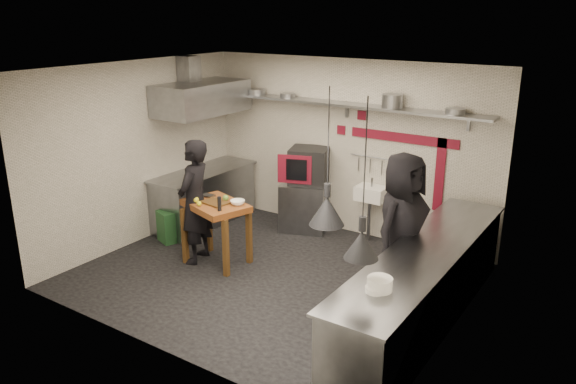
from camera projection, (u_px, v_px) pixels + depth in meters
The scene contains 47 objects.
floor at pixel (272, 276), 7.74m from camera, with size 5.00×5.00×0.00m, color black.
ceiling at pixel (270, 70), 6.87m from camera, with size 5.00×5.00×0.00m, color beige.
wall_back at pixel (347, 148), 8.97m from camera, with size 5.00×0.04×2.80m, color silver.
wall_front at pixel (150, 229), 5.64m from camera, with size 5.00×0.04×2.80m, color silver.
wall_left at pixel (138, 153), 8.63m from camera, with size 0.04×4.20×2.80m, color silver.
wall_right at pixel (462, 216), 5.99m from camera, with size 0.04×4.20×2.80m, color silver.
red_band_horiz at pixel (403, 138), 8.36m from camera, with size 1.70×0.02×0.14m, color maroon.
red_band_vert at pixel (440, 175), 8.20m from camera, with size 0.14×0.02×1.10m, color maroon.
red_tile_a at pixel (362, 115), 8.65m from camera, with size 0.14×0.02×0.14m, color maroon.
red_tile_b at pixel (341, 130), 8.92m from camera, with size 0.14×0.02×0.14m, color maroon.
back_shelf at pixel (343, 104), 8.60m from camera, with size 4.60×0.34×0.04m, color slate.
shelf_bracket_left at pixel (250, 99), 9.76m from camera, with size 0.04×0.06×0.24m, color slate.
shelf_bracket_mid at pixel (347, 109), 8.75m from camera, with size 0.04×0.06×0.24m, color slate.
shelf_bracket_right at pixel (469, 122), 7.75m from camera, with size 0.04×0.06×0.24m, color slate.
pan_far_left at pixel (257, 92), 9.45m from camera, with size 0.31×0.31×0.09m, color slate.
pan_mid_left at pixel (288, 95), 9.12m from camera, with size 0.25×0.25×0.07m, color slate.
stock_pot at pixel (392, 101), 8.14m from camera, with size 0.30×0.30×0.20m, color slate.
pan_right at pixel (455, 111), 7.66m from camera, with size 0.27×0.27×0.08m, color slate.
oven_stand at pixel (305, 206), 9.33m from camera, with size 0.74×0.67×0.80m, color slate.
combi_oven at pixel (309, 166), 9.11m from camera, with size 0.60×0.56×0.58m, color black.
oven_door at pixel (295, 169), 8.90m from camera, with size 0.55×0.03×0.46m, color maroon.
oven_glass at pixel (296, 170), 8.86m from camera, with size 0.34×0.01×0.34m, color black.
hand_sink at pixel (371, 193), 8.73m from camera, with size 0.46×0.34×0.22m, color white.
sink_tap at pixel (372, 182), 8.67m from camera, with size 0.03×0.03×0.14m, color slate.
sink_drain at pixel (369, 221), 8.83m from camera, with size 0.06×0.06×0.66m, color slate.
utensil_rail at pixel (377, 158), 8.67m from camera, with size 0.02×0.02×0.90m, color slate.
counter_right at pixel (423, 288), 6.46m from camera, with size 0.70×3.80×0.90m, color slate.
counter_right_top at pixel (427, 251), 6.32m from camera, with size 0.76×3.90×0.03m, color slate.
plate_stack at pixel (380, 284), 5.37m from camera, with size 0.24×0.24×0.13m, color white.
small_bowl_right at pixel (375, 290), 5.35m from camera, with size 0.20×0.20×0.05m, color white.
counter_left at pixel (204, 198), 9.57m from camera, with size 0.70×1.90×0.90m, color slate.
counter_left_top at pixel (203, 171), 9.42m from camera, with size 0.76×2.00×0.03m, color slate.
extractor_hood at pixel (202, 98), 9.01m from camera, with size 0.78×1.60×0.50m, color slate.
hood_duct at pixel (189, 72), 9.02m from camera, with size 0.28×0.28×0.50m, color slate.
green_bin at pixel (170, 226), 8.86m from camera, with size 0.33×0.33×0.50m, color #22552A.
prep_table at pixel (217, 233), 8.02m from camera, with size 0.92×0.64×0.92m, color brown, non-canonical shape.
cutting_board at pixel (215, 202), 7.85m from camera, with size 0.37×0.26×0.03m, color #553617.
pepper_mill at pixel (219, 204), 7.53m from camera, with size 0.05×0.05×0.20m, color black.
lemon_a at pixel (196, 200), 7.86m from camera, with size 0.09×0.09×0.09m, color yellow.
lemon_b at pixel (199, 204), 7.72m from camera, with size 0.07×0.07×0.07m, color yellow.
veg_ball at pixel (226, 198), 7.92m from camera, with size 0.09×0.09×0.09m, color olive.
steel_tray at pixel (208, 196), 8.13m from camera, with size 0.19×0.13×0.03m, color slate.
bowl at pixel (238, 202), 7.79m from camera, with size 0.20×0.20×0.06m, color white.
heat_lamp_near at pixel (328, 158), 5.63m from camera, with size 0.37×0.37×1.44m, color black, non-canonical shape.
heat_lamp_far at pixel (364, 181), 5.01m from camera, with size 0.33×0.33×1.51m, color black, non-canonical shape.
chef_left at pixel (195, 202), 7.97m from camera, with size 0.66×0.43×1.80m, color black.
chef_right at pixel (401, 228), 6.86m from camera, with size 0.93×0.61×1.91m, color black.
Camera 1 is at (4.07, -5.70, 3.50)m, focal length 35.00 mm.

